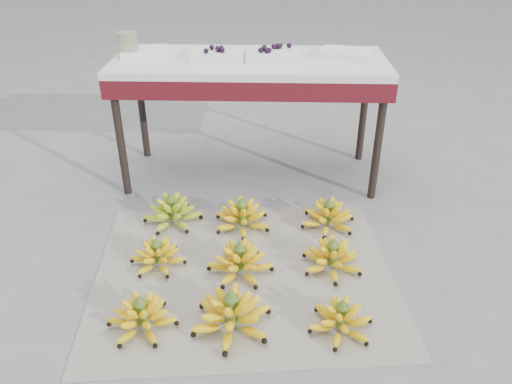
{
  "coord_description": "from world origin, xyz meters",
  "views": [
    {
      "loc": [
        0.17,
        -1.67,
        1.37
      ],
      "look_at": [
        0.11,
        0.27,
        0.24
      ],
      "focal_mm": 35.0,
      "sensor_mm": 36.0,
      "label": 1
    }
  ],
  "objects_px": {
    "bunch_back_left": "(172,212)",
    "tray_right": "(274,54)",
    "bunch_back_center": "(242,217)",
    "bunch_back_right": "(328,216)",
    "bunch_mid_right": "(332,258)",
    "tray_far_left": "(144,52)",
    "bunch_mid_left": "(158,256)",
    "bunch_front_center": "(232,314)",
    "tray_far_right": "(347,54)",
    "tray_left": "(218,55)",
    "bunch_front_right": "(341,320)",
    "vendor_table": "(250,73)",
    "bunch_front_left": "(142,317)",
    "newspaper_mat": "(244,273)",
    "glass_jar": "(128,45)",
    "bunch_mid_center": "(240,262)"
  },
  "relations": [
    {
      "from": "newspaper_mat",
      "to": "tray_right",
      "type": "distance_m",
      "value": 1.14
    },
    {
      "from": "bunch_front_left",
      "to": "glass_jar",
      "type": "relative_size",
      "value": 2.36
    },
    {
      "from": "newspaper_mat",
      "to": "bunch_mid_center",
      "type": "bearing_deg",
      "value": 172.48
    },
    {
      "from": "bunch_back_center",
      "to": "bunch_mid_center",
      "type": "bearing_deg",
      "value": -108.83
    },
    {
      "from": "bunch_front_left",
      "to": "glass_jar",
      "type": "bearing_deg",
      "value": 115.65
    },
    {
      "from": "bunch_mid_center",
      "to": "tray_far_left",
      "type": "xyz_separation_m",
      "value": [
        -0.55,
        0.94,
        0.63
      ]
    },
    {
      "from": "bunch_back_center",
      "to": "tray_left",
      "type": "height_order",
      "value": "tray_left"
    },
    {
      "from": "tray_left",
      "to": "bunch_back_right",
      "type": "bearing_deg",
      "value": -41.95
    },
    {
      "from": "bunch_mid_right",
      "to": "tray_far_left",
      "type": "relative_size",
      "value": 1.21
    },
    {
      "from": "bunch_back_left",
      "to": "vendor_table",
      "type": "height_order",
      "value": "vendor_table"
    },
    {
      "from": "bunch_mid_right",
      "to": "tray_right",
      "type": "xyz_separation_m",
      "value": [
        -0.26,
        0.85,
        0.64
      ]
    },
    {
      "from": "bunch_front_left",
      "to": "bunch_front_right",
      "type": "relative_size",
      "value": 1.15
    },
    {
      "from": "bunch_front_center",
      "to": "tray_right",
      "type": "height_order",
      "value": "tray_right"
    },
    {
      "from": "bunch_mid_center",
      "to": "tray_left",
      "type": "bearing_deg",
      "value": 105.74
    },
    {
      "from": "bunch_front_left",
      "to": "tray_far_right",
      "type": "xyz_separation_m",
      "value": [
        0.84,
        1.26,
        0.64
      ]
    },
    {
      "from": "tray_far_left",
      "to": "tray_far_right",
      "type": "xyz_separation_m",
      "value": [
        1.06,
        -0.01,
        0.0
      ]
    },
    {
      "from": "bunch_back_center",
      "to": "bunch_mid_left",
      "type": "bearing_deg",
      "value": -159.26
    },
    {
      "from": "bunch_back_left",
      "to": "tray_right",
      "type": "distance_m",
      "value": 0.95
    },
    {
      "from": "bunch_back_center",
      "to": "tray_right",
      "type": "relative_size",
      "value": 1.22
    },
    {
      "from": "bunch_mid_right",
      "to": "bunch_back_left",
      "type": "height_order",
      "value": "bunch_back_left"
    },
    {
      "from": "newspaper_mat",
      "to": "glass_jar",
      "type": "relative_size",
      "value": 9.74
    },
    {
      "from": "bunch_back_center",
      "to": "tray_left",
      "type": "bearing_deg",
      "value": 84.81
    },
    {
      "from": "tray_far_left",
      "to": "glass_jar",
      "type": "bearing_deg",
      "value": -149.1
    },
    {
      "from": "bunch_front_right",
      "to": "tray_far_left",
      "type": "xyz_separation_m",
      "value": [
        -0.94,
        1.26,
        0.64
      ]
    },
    {
      "from": "bunch_front_left",
      "to": "bunch_mid_right",
      "type": "height_order",
      "value": "bunch_mid_right"
    },
    {
      "from": "bunch_front_right",
      "to": "glass_jar",
      "type": "xyz_separation_m",
      "value": [
        -1.01,
        1.22,
        0.69
      ]
    },
    {
      "from": "tray_far_left",
      "to": "bunch_front_left",
      "type": "bearing_deg",
      "value": -80.59
    },
    {
      "from": "tray_right",
      "to": "tray_far_right",
      "type": "distance_m",
      "value": 0.38
    },
    {
      "from": "bunch_back_left",
      "to": "vendor_table",
      "type": "bearing_deg",
      "value": 70.56
    },
    {
      "from": "tray_far_right",
      "to": "bunch_mid_left",
      "type": "bearing_deg",
      "value": -134.24
    },
    {
      "from": "tray_far_left",
      "to": "bunch_mid_left",
      "type": "bearing_deg",
      "value": -77.93
    },
    {
      "from": "bunch_back_right",
      "to": "tray_far_left",
      "type": "xyz_separation_m",
      "value": [
        -0.95,
        0.57,
        0.64
      ]
    },
    {
      "from": "bunch_front_left",
      "to": "bunch_mid_right",
      "type": "distance_m",
      "value": 0.82
    },
    {
      "from": "bunch_front_right",
      "to": "bunch_front_center",
      "type": "bearing_deg",
      "value": 174.27
    },
    {
      "from": "bunch_front_center",
      "to": "bunch_mid_right",
      "type": "bearing_deg",
      "value": 40.89
    },
    {
      "from": "bunch_mid_left",
      "to": "bunch_back_left",
      "type": "xyz_separation_m",
      "value": [
        0.0,
        0.34,
        0.01
      ]
    },
    {
      "from": "tray_far_right",
      "to": "vendor_table",
      "type": "bearing_deg",
      "value": -177.06
    },
    {
      "from": "bunch_back_center",
      "to": "bunch_back_right",
      "type": "bearing_deg",
      "value": -18.03
    },
    {
      "from": "bunch_front_left",
      "to": "bunch_front_right",
      "type": "bearing_deg",
      "value": 13.8
    },
    {
      "from": "bunch_mid_left",
      "to": "tray_right",
      "type": "relative_size",
      "value": 1.03
    },
    {
      "from": "bunch_front_center",
      "to": "bunch_front_right",
      "type": "relative_size",
      "value": 1.17
    },
    {
      "from": "tray_far_right",
      "to": "bunch_mid_right",
      "type": "bearing_deg",
      "value": -97.33
    },
    {
      "from": "bunch_mid_left",
      "to": "bunch_back_center",
      "type": "relative_size",
      "value": 0.84
    },
    {
      "from": "newspaper_mat",
      "to": "bunch_front_right",
      "type": "bearing_deg",
      "value": -40.1
    },
    {
      "from": "bunch_front_center",
      "to": "tray_right",
      "type": "distance_m",
      "value": 1.37
    },
    {
      "from": "bunch_back_right",
      "to": "bunch_front_right",
      "type": "bearing_deg",
      "value": -81.55
    },
    {
      "from": "bunch_mid_center",
      "to": "tray_far_right",
      "type": "bearing_deg",
      "value": 66.89
    },
    {
      "from": "vendor_table",
      "to": "bunch_front_center",
      "type": "bearing_deg",
      "value": -90.73
    },
    {
      "from": "bunch_mid_center",
      "to": "bunch_back_left",
      "type": "bearing_deg",
      "value": 138.67
    },
    {
      "from": "vendor_table",
      "to": "bunch_mid_right",
      "type": "bearing_deg",
      "value": -65.76
    }
  ]
}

